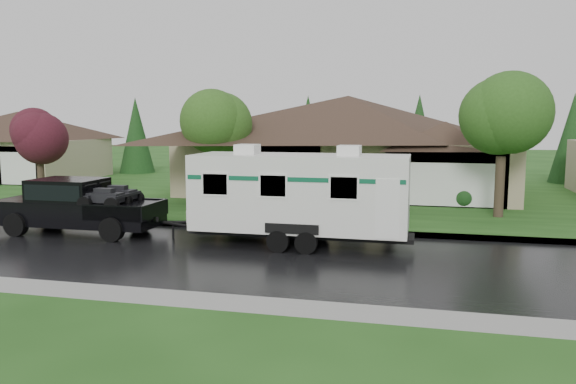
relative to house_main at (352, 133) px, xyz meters
name	(u,v)px	position (x,y,z in m)	size (l,w,h in m)	color
ground	(241,241)	(-2.29, -13.84, -3.59)	(140.00, 140.00, 0.00)	#204A17
road	(222,254)	(-2.29, -15.84, -3.59)	(140.00, 8.00, 0.01)	black
curb	(259,228)	(-2.29, -11.59, -3.52)	(140.00, 0.50, 0.15)	gray
lawn	(317,189)	(-2.29, 1.16, -3.52)	(140.00, 26.00, 0.15)	#204A17
house_main	(352,133)	(0.00, 0.00, 0.00)	(19.44, 10.80, 6.90)	tan
house_far	(21,139)	(-24.07, 2.02, -0.62)	(10.80, 8.64, 5.80)	tan
tree_left_green	(216,123)	(-5.83, -6.80, 0.63)	(3.55, 3.55, 5.87)	#382B1E
tree_red	(39,136)	(-15.29, -7.51, -0.07)	(2.94, 2.94, 4.87)	#382B1E
tree_right_green	(503,120)	(7.30, -7.10, 0.75)	(3.65, 3.65, 6.05)	#382B1E
shrub_row	(335,193)	(-0.29, -4.54, -2.94)	(13.60, 1.00, 1.00)	#143814
pickup_truck	(76,204)	(-8.90, -13.95, -2.46)	(6.33, 2.41, 2.11)	black
travel_trailer	(300,192)	(-0.09, -13.95, -1.73)	(7.81, 2.74, 3.50)	silver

